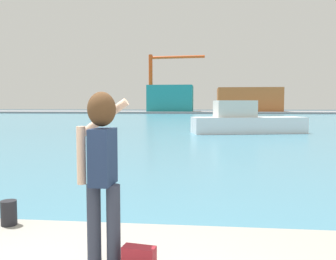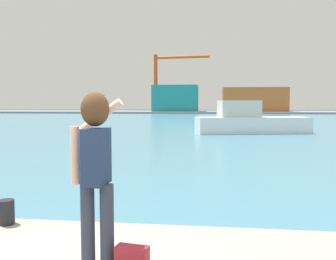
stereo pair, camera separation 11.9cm
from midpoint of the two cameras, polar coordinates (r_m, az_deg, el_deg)
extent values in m
plane|color=#334751|center=(52.70, 5.72, 1.70)|extent=(220.00, 220.00, 0.00)
cube|color=teal|center=(54.70, 5.77, 1.79)|extent=(140.00, 100.00, 0.02)
cube|color=gray|center=(94.67, 6.27, 2.87)|extent=(140.00, 20.00, 0.46)
cylinder|color=#2D3342|center=(3.78, -11.84, -14.58)|extent=(0.14, 0.14, 0.82)
cylinder|color=#2D3342|center=(3.72, -8.83, -14.83)|extent=(0.14, 0.14, 0.82)
cube|color=#1E2D4C|center=(3.59, -10.49, -4.21)|extent=(0.22, 0.35, 0.56)
sphere|color=#E0B293|center=(3.55, -10.58, 3.16)|extent=(0.22, 0.22, 0.22)
ellipsoid|color=#472D19|center=(3.53, -10.68, 3.31)|extent=(0.28, 0.26, 0.34)
cylinder|color=#E0B293|center=(3.66, -13.79, -3.94)|extent=(0.09, 0.09, 0.58)
cylinder|color=#E0B293|center=(3.78, -10.13, 2.00)|extent=(0.53, 0.11, 0.40)
cube|color=black|center=(3.89, -9.57, 4.57)|extent=(0.02, 0.07, 0.14)
cube|color=maroon|center=(3.68, -4.80, -19.86)|extent=(0.34, 0.19, 0.24)
cylinder|color=black|center=(5.36, -23.91, -11.95)|extent=(0.21, 0.21, 0.33)
cube|color=white|center=(27.48, 13.49, 0.76)|extent=(8.71, 4.10, 1.21)
cube|color=silver|center=(27.11, 11.43, 3.35)|extent=(3.25, 2.34, 1.25)
cube|color=teal|center=(93.49, 1.29, 5.08)|extent=(11.53, 8.99, 6.72)
cube|color=#B26633|center=(94.96, 13.62, 4.75)|extent=(15.95, 10.17, 6.06)
cylinder|color=#D84C19|center=(92.83, -1.96, 7.52)|extent=(1.00, 1.00, 14.61)
cylinder|color=#D84C19|center=(92.11, 2.34, 11.61)|extent=(13.96, 1.76, 0.70)
camera|label=1|loc=(0.06, -89.56, 0.03)|focal=37.98mm
camera|label=2|loc=(0.06, 90.44, -0.03)|focal=37.98mm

